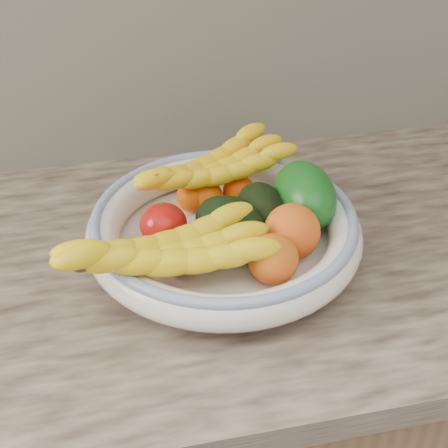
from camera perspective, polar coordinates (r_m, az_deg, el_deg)
kitchen_counter at (r=1.33m, az=-0.25°, el=-17.10°), size 2.44×0.66×1.40m
fruit_bowl at (r=0.97m, az=0.00°, el=-0.55°), size 0.39×0.39×0.08m
clementine_back_left at (r=1.03m, az=-2.58°, el=2.29°), size 0.06×0.06×0.05m
clementine_back_right at (r=1.05m, az=1.25°, el=2.78°), size 0.06×0.06×0.05m
clementine_back_mid at (r=1.03m, az=-1.50°, el=2.31°), size 0.07×0.07×0.05m
tomato_left at (r=0.96m, az=-5.05°, el=-0.05°), size 0.08×0.08×0.06m
tomato_near_left at (r=0.91m, az=-4.08°, el=-2.39°), size 0.07×0.07×0.06m
avocado_center at (r=0.96m, az=0.57°, el=-0.01°), size 0.13×0.13×0.08m
avocado_right at (r=0.99m, az=3.04°, el=1.21°), size 0.08×0.11×0.07m
green_mango at (r=1.00m, az=6.70°, el=2.36°), size 0.12×0.14×0.11m
peach_front at (r=0.89m, az=4.10°, el=-2.92°), size 0.07×0.07×0.07m
peach_right at (r=0.94m, az=5.67°, el=-0.64°), size 0.09×0.09×0.08m
banana_bunch_back at (r=1.03m, az=-1.02°, el=4.29°), size 0.29×0.19×0.08m
banana_bunch_front at (r=0.87m, az=-4.89°, el=-2.72°), size 0.31×0.16×0.08m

